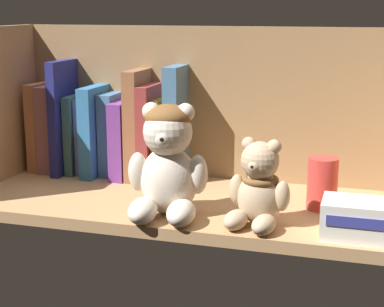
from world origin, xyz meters
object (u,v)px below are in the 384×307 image
book_2 (69,116)px  book_5 (99,129)px  book_7 (128,138)px  teddy_bear_smaller (259,189)px  teddy_bear_larger (168,163)px  book_9 (155,131)px  pillar_candle (322,183)px  small_product_box (363,220)px  book_3 (79,133)px  book_10 (166,138)px  book_11 (178,123)px  book_0 (43,126)px  book_1 (57,127)px  book_4 (88,135)px  book_8 (142,123)px

book_2 → book_5: book_2 is taller
book_7 → teddy_bear_smaller: (30.35, -21.65, -1.75)cm
book_7 → teddy_bear_smaller: 37.32cm
teddy_bear_larger → book_9: bearing=115.1°
teddy_bear_larger → pillar_candle: teddy_bear_larger is taller
pillar_candle → small_product_box: pillar_candle is taller
book_5 → book_7: bearing=0.0°
book_3 → book_5: bearing=0.0°
teddy_bear_smaller → book_5: bearing=149.3°
book_10 → small_product_box: 44.50cm
book_9 → book_10: book_9 is taller
book_11 → pillar_candle: 31.30cm
book_0 → book_1: size_ratio=1.02×
book_3 → book_9: book_9 is taller
book_10 → book_5: bearing=180.0°
book_1 → book_9: (21.30, 0.00, 0.52)cm
book_4 → book_9: bearing=0.0°
book_2 → book_10: bearing=0.0°
book_1 → book_9: bearing=0.0°
book_0 → teddy_bear_smaller: book_0 is taller
book_4 → small_product_box: 59.22cm
book_9 → book_0: bearing=180.0°
book_9 → pillar_candle: size_ratio=2.12×
book_2 → small_product_box: bearing=-21.1°
book_4 → book_11: book_11 is taller
book_4 → book_5: bearing=0.0°
book_2 → book_3: 3.99cm
book_3 → small_product_box: size_ratio=1.33×
book_2 → pillar_candle: book_2 is taller
book_0 → book_10: bearing=0.0°
book_9 → teddy_bear_larger: 23.25cm
small_product_box → book_11: bearing=147.5°
book_3 → pillar_candle: size_ratio=1.80×
teddy_bear_smaller → book_3: bearing=152.2°
book_9 → teddy_bear_smaller: (24.66, -21.65, -3.47)cm
book_3 → small_product_box: bearing=-21.8°
book_4 → book_8: bearing=0.0°
book_9 → book_8: bearing=180.0°
book_7 → book_1: bearing=180.0°
teddy_bear_smaller → teddy_bear_larger: bearing=177.7°
book_5 → book_8: (9.07, 0.00, 1.72)cm
book_10 → book_7: bearing=180.0°
book_2 → book_7: (12.67, 0.00, -3.76)cm
book_4 → teddy_bear_smaller: bearing=-29.1°
book_0 → book_2: 6.56cm
book_8 → small_product_box: (42.97, -22.61, -7.82)cm
book_3 → book_4: (2.05, 0.00, -0.30)cm
book_7 → book_8: book_8 is taller
book_9 → teddy_bear_smaller: book_9 is taller
book_10 → book_2: bearing=180.0°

